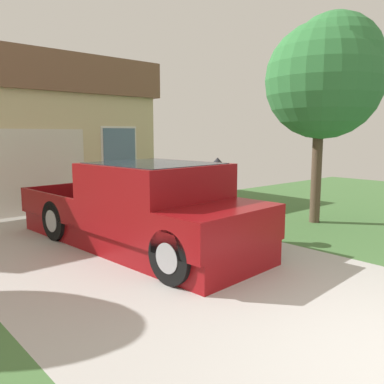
# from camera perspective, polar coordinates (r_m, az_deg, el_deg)

# --- Properties ---
(pickup_truck) EXTENTS (2.42, 5.56, 1.61)m
(pickup_truck) POSITION_cam_1_polar(r_m,az_deg,el_deg) (7.36, -6.18, -2.64)
(pickup_truck) COLOR maroon
(pickup_truck) RESTS_ON ground
(person_with_hat) EXTENTS (0.46, 0.41, 1.66)m
(person_with_hat) POSITION_cam_1_polar(r_m,az_deg,el_deg) (7.86, 3.62, -0.33)
(person_with_hat) COLOR brown
(person_with_hat) RESTS_ON ground
(handbag) EXTENTS (0.39, 0.20, 0.48)m
(handbag) POSITION_cam_1_polar(r_m,az_deg,el_deg) (7.65, 4.32, -6.63)
(handbag) COLOR tan
(handbag) RESTS_ON ground
(front_yard_tree) EXTENTS (2.64, 2.64, 4.80)m
(front_yard_tree) POSITION_cam_1_polar(r_m,az_deg,el_deg) (9.94, 18.67, 15.42)
(front_yard_tree) COLOR brown
(front_yard_tree) RESTS_ON ground
(wheeled_trash_bin) EXTENTS (0.60, 0.72, 1.04)m
(wheeled_trash_bin) POSITION_cam_1_polar(r_m,az_deg,el_deg) (12.06, -3.59, 0.89)
(wheeled_trash_bin) COLOR #286B38
(wheeled_trash_bin) RESTS_ON ground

